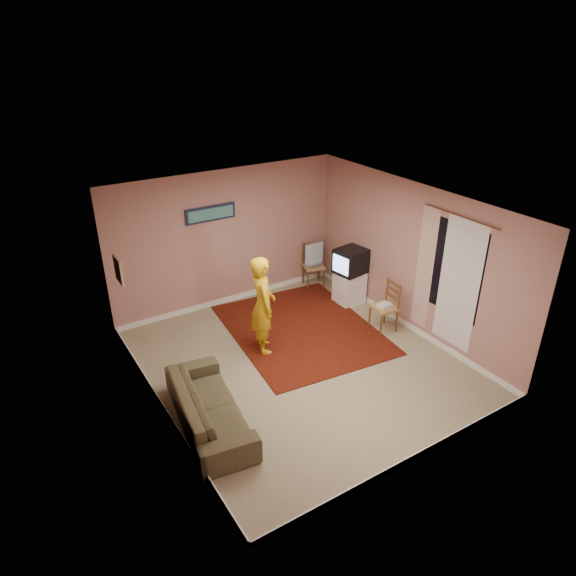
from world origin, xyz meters
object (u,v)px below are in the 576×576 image
sofa (209,406)px  chair_a (314,261)px  person (263,305)px  chair_b (385,302)px  tv_cabinet (349,287)px  crt_tv (351,261)px

sofa → chair_a: bearing=-44.4°
sofa → person: (1.52, 1.20, 0.55)m
chair_b → sofa: bearing=-74.1°
tv_cabinet → person: person is taller
crt_tv → chair_a: size_ratio=1.23×
tv_cabinet → crt_tv: (-0.01, -0.00, 0.55)m
tv_cabinet → chair_a: chair_a is taller
crt_tv → person: (-2.23, -0.57, -0.03)m
crt_tv → chair_b: size_ratio=1.25×
tv_cabinet → sofa: (-3.75, -1.77, -0.03)m
crt_tv → chair_a: crt_tv is taller
tv_cabinet → chair_b: bearing=-96.8°
tv_cabinet → person: (-2.23, -0.57, 0.52)m
chair_b → person: 2.19m
chair_b → person: bearing=-99.2°
crt_tv → person: bearing=-173.7°
chair_a → sofa: bearing=-125.8°
tv_cabinet → chair_a: (-0.17, 0.97, 0.23)m
chair_b → person: size_ratio=0.29×
chair_a → sofa: chair_a is taller
tv_cabinet → sofa: bearing=-154.7°
crt_tv → sofa: bearing=-162.8°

